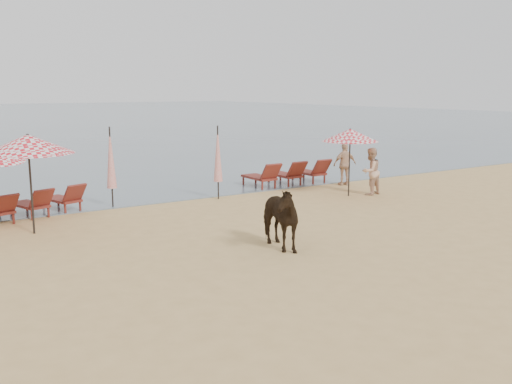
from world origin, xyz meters
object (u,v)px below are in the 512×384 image
Objects in this scene: lounger_cluster_left at (15,206)px; umbrella_closed_left at (111,158)px; umbrella_open_left_a at (28,144)px; beachgoer_right_a at (371,171)px; umbrella_closed_right at (218,154)px; beachgoer_right_b at (345,164)px; umbrella_open_right at (350,135)px; lounger_cluster_right at (288,173)px; cow at (276,217)px.

lounger_cluster_left is 1.62× the size of umbrella_closed_left.
umbrella_open_left_a is 11.76m from beachgoer_right_a.
beachgoer_right_b is (5.70, -0.17, -0.74)m from umbrella_closed_right.
lounger_cluster_right is at bearing 115.20° from umbrella_open_right.
cow reaches higher than lounger_cluster_left.
umbrella_open_right is at bearing -30.39° from lounger_cluster_left.
umbrella_open_right is at bearing -18.60° from umbrella_closed_left.
umbrella_closed_left reaches higher than lounger_cluster_right.
umbrella_open_right is 8.32m from umbrella_closed_left.
beachgoer_right_b is at bearing -20.39° from lounger_cluster_left.
umbrella_closed_right is at bearing -7.82° from umbrella_open_left_a.
beachgoer_right_a is 2.17m from beachgoer_right_b.
umbrella_open_left_a is at bearing -166.23° from umbrella_closed_right.
cow is 8.07m from beachgoer_right_a.
umbrella_open_right is at bearing -22.58° from beachgoer_right_a.
umbrella_open_right is 2.73m from beachgoer_right_b.
umbrella_open_right is at bearing -23.98° from umbrella_open_left_a.
umbrella_open_left_a is 1.56× the size of beachgoer_right_a.
umbrella_closed_right reaches higher than beachgoer_right_a.
cow is (4.65, -4.68, -1.62)m from umbrella_open_left_a.
umbrella_open_left_a is 12.42m from beachgoer_right_b.
lounger_cluster_left is 12.36m from beachgoer_right_b.
umbrella_open_left_a is 10.80m from umbrella_open_right.
umbrella_closed_right is at bearing -20.93° from lounger_cluster_left.
umbrella_closed_left is at bearing 177.72° from umbrella_open_right.
beachgoer_right_a reaches higher than lounger_cluster_right.
beachgoer_right_a is at bearing 2.69° from umbrella_open_right.
lounger_cluster_left is at bearing 9.54° from beachgoer_right_b.
umbrella_closed_right is 5.75m from beachgoer_right_b.
beachgoer_right_b is (9.32, -0.77, -0.77)m from umbrella_closed_left.
umbrella_closed_right reaches higher than cow.
umbrella_open_left_a is (-10.31, -2.63, 1.92)m from lounger_cluster_right.
umbrella_open_left_a is 1.44× the size of cow.
lounger_cluster_left is 1.60× the size of umbrella_open_left_a.
lounger_cluster_right is 9.25m from cow.
cow is (4.75, -6.62, 0.35)m from lounger_cluster_left.
umbrella_closed_left is 1.53× the size of beachgoer_right_a.
umbrella_closed_left reaches higher than lounger_cluster_left.
cow is at bearing -72.34° from lounger_cluster_left.
lounger_cluster_right is (10.41, 0.69, 0.05)m from lounger_cluster_left.
umbrella_open_right is at bearing -25.76° from umbrella_closed_right.
umbrella_open_left_a reaches higher than beachgoer_right_b.
umbrella_open_right is 1.44× the size of beachgoer_right_b.
lounger_cluster_left is at bearing 71.47° from umbrella_open_left_a.
cow is at bearing -66.78° from umbrella_open_left_a.
umbrella_open_left_a is 3.74m from umbrella_closed_left.
umbrella_open_left_a reaches higher than umbrella_open_right.
umbrella_closed_left reaches higher than beachgoer_right_b.
beachgoer_right_b is at bearing 68.64° from umbrella_open_right.
beachgoer_right_a is (6.99, 4.03, 0.07)m from cow.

